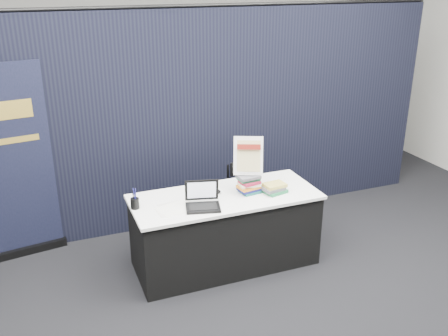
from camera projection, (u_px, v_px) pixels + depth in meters
floor at (247, 293)px, 4.56m from camera, size 8.00×8.00×0.00m
wall_back at (140, 44)px, 7.39m from camera, size 8.00×0.02×3.50m
drape_partition at (190, 122)px, 5.51m from camera, size 6.00×0.08×2.40m
display_table at (225, 230)px, 4.90m from camera, size 1.80×0.75×0.75m
laptop at (201, 201)px, 4.51m from camera, size 0.35×0.32×0.24m
mouse at (216, 191)px, 4.82m from camera, size 0.11×0.13×0.04m
brochure_left at (174, 209)px, 4.48m from camera, size 0.33×0.24×0.00m
brochure_mid at (177, 206)px, 4.55m from camera, size 0.32×0.25×0.00m
brochure_right at (176, 208)px, 4.51m from camera, size 0.38×0.32×0.00m
pen_cup at (135, 203)px, 4.49m from camera, size 0.08×0.08×0.10m
book_stack_tall at (249, 184)px, 4.80m from camera, size 0.20×0.16×0.18m
book_stack_short at (274, 188)px, 4.82m from camera, size 0.24×0.19×0.09m
info_sign at (248, 156)px, 4.72m from camera, size 0.30×0.21×0.38m
pullup_banner at (13, 175)px, 4.90m from camera, size 0.84×0.22×1.98m
stacking_chair at (249, 197)px, 5.36m from camera, size 0.50×0.51×0.87m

